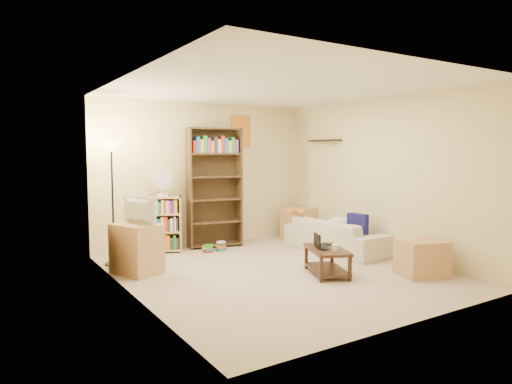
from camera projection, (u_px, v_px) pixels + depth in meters
room at (278, 153)px, 6.13m from camera, size 4.50×4.54×2.52m
sofa at (336, 235)px, 7.53m from camera, size 1.91×0.94×0.53m
navy_pillow at (358, 223)px, 7.24m from camera, size 0.16×0.36×0.32m
cream_blanket at (339, 223)px, 7.63m from camera, size 0.49×0.35×0.21m
tabby_cat at (297, 212)px, 7.94m from camera, size 0.42×0.17×0.14m
coffee_table at (327, 259)px, 6.11m from camera, size 0.72×0.91×0.35m
laptop at (325, 247)px, 6.14m from camera, size 0.50×0.46×0.03m
laptop_screen at (317, 240)px, 6.11m from camera, size 0.11×0.25×0.18m
mug at (336, 248)px, 5.93m from camera, size 0.10×0.10×0.09m
tv_remote at (327, 244)px, 6.37m from camera, size 0.06×0.15×0.02m
tv_stand at (137, 249)px, 6.16m from camera, size 0.64×0.75×0.68m
television at (136, 210)px, 6.11m from camera, size 0.70×0.51×0.37m
tall_bookshelf at (215, 185)px, 7.85m from camera, size 0.96×0.46×2.05m
short_bookshelf at (159, 224)px, 7.46m from camera, size 0.77×0.54×0.92m
desk_fan at (162, 182)px, 7.39m from camera, size 0.33×0.18×0.44m
floor_lamp at (112, 168)px, 6.54m from camera, size 0.30×0.30×1.78m
side_table at (299, 223)px, 8.64m from camera, size 0.61×0.61×0.59m
end_cabinet at (422, 258)px, 6.04m from camera, size 0.70×0.64×0.48m
book_stacks at (215, 247)px, 7.53m from camera, size 0.39×0.13×0.16m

